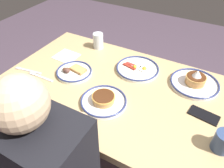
# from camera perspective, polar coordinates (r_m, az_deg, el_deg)

# --- Properties ---
(ground_plane) EXTENTS (6.00, 6.00, 0.00)m
(ground_plane) POSITION_cam_1_polar(r_m,az_deg,el_deg) (1.83, 0.94, -18.99)
(ground_plane) COLOR #483A47
(dining_table) EXTENTS (1.37, 0.82, 0.76)m
(dining_table) POSITION_cam_1_polar(r_m,az_deg,el_deg) (1.29, 1.26, -3.24)
(dining_table) COLOR tan
(dining_table) RESTS_ON ground_plane
(plate_near_main) EXTENTS (0.27, 0.27, 0.04)m
(plate_near_main) POSITION_cam_1_polar(r_m,az_deg,el_deg) (1.37, 6.81, 4.11)
(plate_near_main) COLOR white
(plate_near_main) RESTS_ON dining_table
(plate_center_pancakes) EXTENTS (0.22, 0.22, 0.04)m
(plate_center_pancakes) POSITION_cam_1_polar(r_m,az_deg,el_deg) (1.35, -10.09, 3.27)
(plate_center_pancakes) COLOR white
(plate_center_pancakes) RESTS_ON dining_table
(plate_far_companion) EXTENTS (0.28, 0.28, 0.10)m
(plate_far_companion) POSITION_cam_1_polar(r_m,az_deg,el_deg) (1.33, 21.12, 0.49)
(plate_far_companion) COLOR white
(plate_far_companion) RESTS_ON dining_table
(plate_far_side) EXTENTS (0.25, 0.25, 0.05)m
(plate_far_side) POSITION_cam_1_polar(r_m,az_deg,el_deg) (1.13, -2.38, -4.33)
(plate_far_side) COLOR white
(plate_far_side) RESTS_ON dining_table
(coffee_mug) EXTENTS (0.08, 0.11, 0.10)m
(coffee_mug) POSITION_cam_1_polar(r_m,az_deg,el_deg) (1.04, 27.49, -13.30)
(coffee_mug) COLOR #334772
(coffee_mug) RESTS_ON dining_table
(drinking_glass) EXTENTS (0.07, 0.07, 0.11)m
(drinking_glass) POSITION_cam_1_polar(r_m,az_deg,el_deg) (1.58, -3.67, 11.19)
(drinking_glass) COLOR silver
(drinking_glass) RESTS_ON dining_table
(cell_phone) EXTENTS (0.15, 0.09, 0.01)m
(cell_phone) POSITION_cam_1_polar(r_m,az_deg,el_deg) (1.17, 23.22, -7.62)
(cell_phone) COLOR black
(cell_phone) RESTS_ON dining_table
(paper_napkin) EXTENTS (0.16, 0.15, 0.00)m
(paper_napkin) POSITION_cam_1_polar(r_m,az_deg,el_deg) (1.53, -12.05, 7.25)
(paper_napkin) COLOR white
(paper_napkin) RESTS_ON dining_table
(fork_near) EXTENTS (0.19, 0.05, 0.01)m
(fork_near) POSITION_cam_1_polar(r_m,az_deg,el_deg) (1.46, -21.42, 3.35)
(fork_near) COLOR silver
(fork_near) RESTS_ON dining_table
(fork_far) EXTENTS (0.18, 0.02, 0.01)m
(fork_far) POSITION_cam_1_polar(r_m,az_deg,el_deg) (1.38, -18.40, 1.82)
(fork_far) COLOR silver
(fork_far) RESTS_ON dining_table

